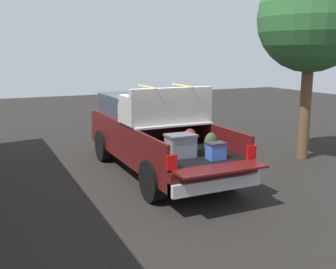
{
  "coord_description": "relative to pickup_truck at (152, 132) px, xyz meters",
  "views": [
    {
      "loc": [
        -8.83,
        3.89,
        2.95
      ],
      "look_at": [
        -0.6,
        0.0,
        1.1
      ],
      "focal_mm": 42.48,
      "sensor_mm": 36.0,
      "label": 1
    }
  ],
  "objects": [
    {
      "name": "pickup_truck",
      "position": [
        0.0,
        0.0,
        0.0
      ],
      "size": [
        6.05,
        2.06,
        2.23
      ],
      "color": "#470F0F",
      "rests_on": "ground_plane"
    },
    {
      "name": "ground_plane",
      "position": [
        -0.36,
        -0.0,
        -0.98
      ],
      "size": [
        40.0,
        40.0,
        0.0
      ],
      "primitive_type": "plane",
      "color": "black"
    },
    {
      "name": "tree_background",
      "position": [
        -0.8,
        -4.36,
        2.89
      ],
      "size": [
        2.91,
        2.91,
        5.35
      ],
      "color": "brown",
      "rests_on": "ground_plane"
    }
  ]
}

